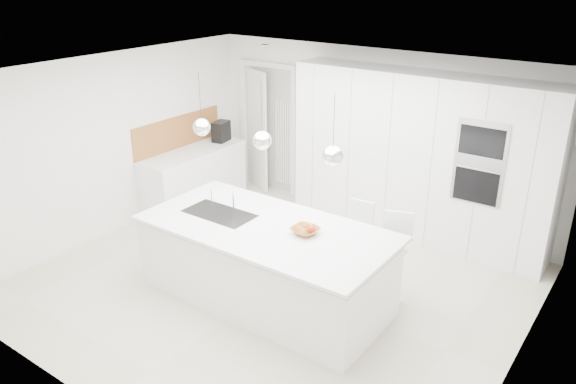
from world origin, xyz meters
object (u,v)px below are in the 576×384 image
Objects in this scene: island_base at (264,265)px; bar_stool_left at (355,242)px; bar_stool_right at (391,259)px; espresso_machine at (221,131)px; fruit_bowl at (305,231)px.

bar_stool_left is at bearing 57.79° from island_base.
bar_stool_right is (0.56, -0.19, 0.03)m from bar_stool_left.
espresso_machine is at bearing 139.71° from island_base.
bar_stool_left is (0.16, 0.83, -0.44)m from fruit_bowl.
bar_stool_right reaches higher than bar_stool_left.
fruit_bowl reaches higher than island_base.
fruit_bowl is 1.05m from bar_stool_right.
island_base is 8.61× the size of espresso_machine.
island_base is 2.66× the size of bar_stool_right.
espresso_machine is at bearing 156.51° from bar_stool_left.
fruit_bowl is at bearing 17.64° from island_base.
espresso_machine is (-2.98, 2.00, 0.13)m from fruit_bowl.
fruit_bowl is 0.89× the size of espresso_machine.
bar_stool_right is at bearing -30.97° from espresso_machine.
bar_stool_left is 0.93× the size of bar_stool_right.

